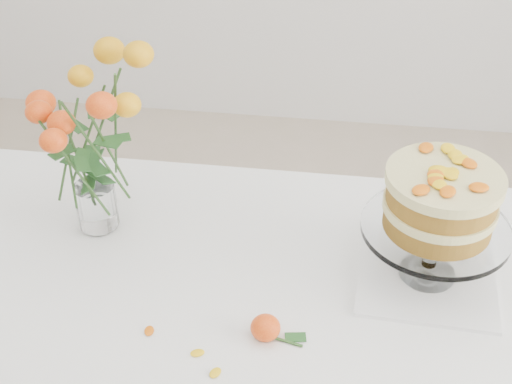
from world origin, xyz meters
The scene contains 8 objects.
table centered at (0.00, 0.00, 0.67)m, with size 1.43×0.93×0.76m.
napkin centered at (0.40, 0.12, 0.76)m, with size 0.27×0.27×0.01m, color silver.
cake_stand centered at (0.40, 0.12, 0.94)m, with size 0.29×0.29×0.26m.
rose_vase centered at (-0.31, 0.19, 1.01)m, with size 0.31×0.31×0.44m.
loose_rose_far centered at (0.10, -0.08, 0.78)m, with size 0.10×0.06×0.05m.
stray_petal_a centered at (-0.12, -0.10, 0.76)m, with size 0.03×0.02×0.00m, color yellow.
stray_petal_b centered at (-0.02, -0.14, 0.76)m, with size 0.03×0.02×0.00m, color yellow.
stray_petal_c centered at (0.02, -0.18, 0.76)m, with size 0.03×0.02×0.00m, color yellow.
Camera 1 is at (0.20, -0.98, 1.76)m, focal length 50.00 mm.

